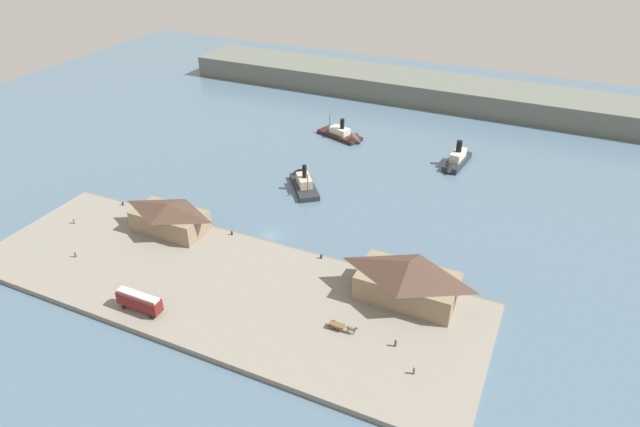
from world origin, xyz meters
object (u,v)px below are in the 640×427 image
object	(u,v)px
ferry_shed_customs_shed	(408,279)
mooring_post_east	(321,257)
street_tram	(139,301)
pedestrian_near_east_shed	(75,254)
mooring_post_west	(232,233)
ferry_mid_harbor	(456,161)
pedestrian_at_waters_edge	(414,371)
pedestrian_near_west_shed	(74,221)
pedestrian_walking_west	(396,343)
ferry_moored_west	(303,182)
horse_cart	(342,326)
ferry_moored_east	(345,136)
ferry_shed_west_terminal	(169,217)
mooring_post_center_west	(123,204)

from	to	relation	value
ferry_shed_customs_shed	mooring_post_east	distance (m)	22.03
street_tram	pedestrian_near_east_shed	xyz separation A→B (m)	(-25.10, 7.92, -1.68)
mooring_post_west	ferry_mid_harbor	world-z (taller)	ferry_mid_harbor
mooring_post_west	ferry_mid_harbor	xyz separation A→B (m)	(39.33, 60.92, -0.00)
pedestrian_at_waters_edge	street_tram	bearing A→B (deg)	-172.93
pedestrian_near_west_shed	pedestrian_near_east_shed	xyz separation A→B (m)	(10.99, -10.34, -0.04)
pedestrian_near_east_shed	ferry_mid_harbor	world-z (taller)	ferry_mid_harbor
street_tram	pedestrian_near_west_shed	size ratio (longest dim) A/B	6.01
pedestrian_walking_west	ferry_moored_west	bearing A→B (deg)	130.95
ferry_shed_customs_shed	ferry_moored_west	size ratio (longest dim) A/B	1.23
horse_cart	ferry_mid_harbor	world-z (taller)	ferry_mid_harbor
pedestrian_walking_west	mooring_post_west	world-z (taller)	pedestrian_walking_west
mooring_post_east	ferry_moored_west	xyz separation A→B (m)	(-19.71, 30.73, -0.40)
pedestrian_at_waters_edge	pedestrian_near_west_shed	bearing A→B (deg)	172.51
ferry_mid_harbor	pedestrian_near_west_shed	bearing A→B (deg)	-136.64
ferry_moored_east	ferry_mid_harbor	distance (m)	37.90
pedestrian_near_west_shed	pedestrian_walking_west	bearing A→B (deg)	-4.61
pedestrian_walking_west	ferry_mid_harbor	distance (m)	79.86
street_tram	ferry_moored_west	bearing A→B (deg)	85.28
street_tram	ferry_shed_customs_shed	bearing A→B (deg)	29.00
pedestrian_near_west_shed	mooring_post_east	bearing A→B (deg)	11.24
ferry_shed_west_terminal	pedestrian_at_waters_edge	size ratio (longest dim) A/B	10.49
ferry_mid_harbor	ferry_moored_west	distance (m)	46.75
pedestrian_walking_west	ferry_moored_east	xyz separation A→B (m)	(-44.70, 84.52, -0.92)
mooring_post_west	pedestrian_at_waters_edge	bearing A→B (deg)	-24.64
horse_cart	mooring_post_west	bearing A→B (deg)	152.48
mooring_post_west	mooring_post_east	bearing A→B (deg)	0.62
pedestrian_at_waters_edge	mooring_post_west	xyz separation A→B (m)	(-51.33, 23.54, -0.31)
mooring_post_center_west	mooring_post_west	world-z (taller)	same
street_tram	ferry_mid_harbor	size ratio (longest dim) A/B	0.60
pedestrian_near_west_shed	ferry_moored_west	world-z (taller)	ferry_moored_west
pedestrian_walking_west	pedestrian_near_east_shed	xyz separation A→B (m)	(-73.18, -3.56, -0.09)
ferry_shed_west_terminal	pedestrian_at_waters_edge	world-z (taller)	ferry_shed_west_terminal
horse_cart	pedestrian_near_east_shed	world-z (taller)	horse_cart
pedestrian_near_west_shed	ferry_mid_harbor	xyz separation A→B (m)	(77.04, 72.76, -0.28)
street_tram	ferry_moored_east	distance (m)	96.10
pedestrian_walking_west	ferry_mid_harbor	xyz separation A→B (m)	(-7.13, 79.54, -0.33)
street_tram	pedestrian_near_east_shed	world-z (taller)	street_tram
horse_cart	street_tram	bearing A→B (deg)	-163.45
ferry_shed_customs_shed	mooring_post_east	xyz separation A→B (m)	(-21.08, 4.95, -4.07)
pedestrian_at_waters_edge	mooring_post_center_west	xyz separation A→B (m)	(-84.43, 23.54, -0.31)
mooring_post_east	ferry_mid_harbor	bearing A→B (deg)	75.05
street_tram	ferry_mid_harbor	bearing A→B (deg)	65.78
street_tram	horse_cart	size ratio (longest dim) A/B	1.65
pedestrian_at_waters_edge	mooring_post_east	size ratio (longest dim) A/B	1.85
ferry_shed_west_terminal	pedestrian_near_east_shed	bearing A→B (deg)	-124.93
horse_cart	ferry_mid_harbor	xyz separation A→B (m)	(3.12, 79.78, -0.48)
street_tram	ferry_mid_harbor	distance (m)	99.83
ferry_shed_west_terminal	mooring_post_center_west	world-z (taller)	ferry_shed_west_terminal
pedestrian_near_west_shed	mooring_post_center_west	bearing A→B (deg)	68.73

